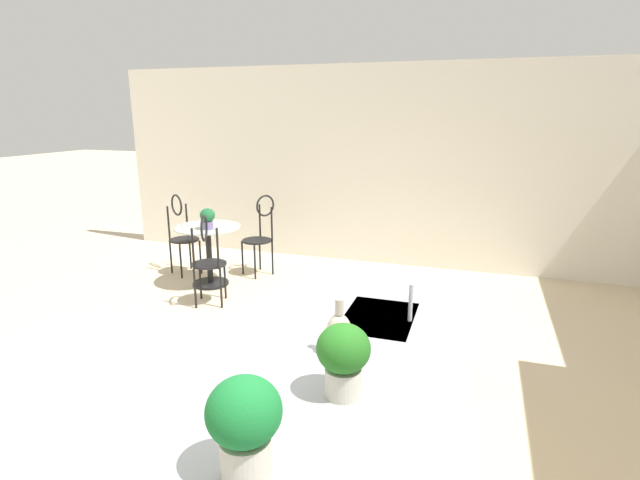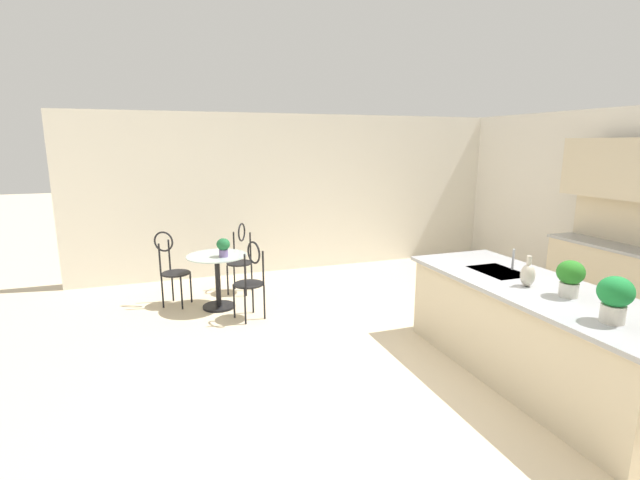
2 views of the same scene
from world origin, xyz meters
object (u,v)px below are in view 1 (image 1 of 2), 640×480
(potted_plant_on_table, at_px, (208,217))
(potted_plant_counter_far, at_px, (244,421))
(chair_near_window, at_px, (182,231))
(vase_on_counter, at_px, (339,333))
(bistro_table, at_px, (209,250))
(chair_by_island, at_px, (208,256))
(chair_toward_desk, at_px, (260,231))
(potted_plant_counter_near, at_px, (343,356))

(potted_plant_on_table, bearing_deg, potted_plant_counter_far, 32.42)
(chair_near_window, relative_size, vase_on_counter, 3.62)
(chair_near_window, distance_m, vase_on_counter, 4.47)
(bistro_table, bearing_deg, potted_plant_on_table, 34.60)
(chair_by_island, bearing_deg, bistro_table, -149.95)
(bistro_table, bearing_deg, potted_plant_counter_far, 32.48)
(potted_plant_counter_far, bearing_deg, chair_by_island, -147.08)
(chair_toward_desk, bearing_deg, bistro_table, -34.73)
(potted_plant_counter_near, bearing_deg, vase_on_counter, -161.24)
(chair_by_island, distance_m, potted_plant_counter_far, 3.87)
(chair_by_island, xyz_separation_m, potted_plant_counter_near, (2.66, 2.26, 0.53))
(chair_by_island, xyz_separation_m, potted_plant_on_table, (-0.48, -0.26, 0.31))
(vase_on_counter, bearing_deg, potted_plant_counter_far, -3.67)
(chair_by_island, distance_m, chair_toward_desk, 1.19)
(potted_plant_counter_far, relative_size, vase_on_counter, 1.21)
(vase_on_counter, bearing_deg, chair_toward_desk, -149.46)
(potted_plant_on_table, bearing_deg, vase_on_counter, 40.72)
(vase_on_counter, bearing_deg, bistro_table, -139.51)
(chair_near_window, bearing_deg, potted_plant_counter_near, 41.70)
(chair_near_window, bearing_deg, potted_plant_counter_far, 36.10)
(chair_near_window, bearing_deg, chair_by_island, 45.55)
(bistro_table, distance_m, chair_by_island, 0.69)
(bistro_table, distance_m, chair_toward_desk, 0.74)
(bistro_table, xyz_separation_m, chair_toward_desk, (-0.60, 0.41, 0.13))
(potted_plant_on_table, bearing_deg, bistro_table, -145.40)
(potted_plant_on_table, distance_m, potted_plant_counter_far, 4.38)
(chair_by_island, relative_size, potted_plant_on_table, 4.20)
(potted_plant_counter_near, bearing_deg, potted_plant_on_table, -141.25)
(bistro_table, distance_m, potted_plant_on_table, 0.46)
(chair_by_island, bearing_deg, vase_on_counter, 42.74)
(bistro_table, bearing_deg, chair_near_window, -118.48)
(bistro_table, height_order, chair_by_island, chair_by_island)
(chair_near_window, relative_size, potted_plant_on_table, 4.20)
(chair_toward_desk, height_order, potted_plant_on_table, chair_toward_desk)
(chair_toward_desk, relative_size, potted_plant_on_table, 4.20)
(chair_near_window, bearing_deg, chair_toward_desk, 105.78)
(potted_plant_counter_near, relative_size, vase_on_counter, 1.11)
(bistro_table, relative_size, chair_near_window, 0.77)
(chair_by_island, height_order, vase_on_counter, vase_on_counter)
(potted_plant_counter_near, xyz_separation_m, vase_on_counter, (-0.35, -0.12, -0.07))
(bistro_table, relative_size, chair_by_island, 0.77)
(bistro_table, relative_size, vase_on_counter, 2.78)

